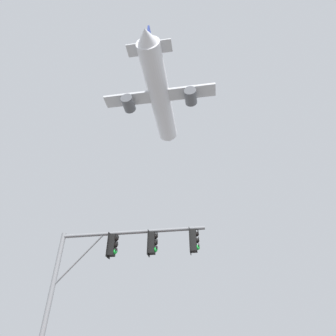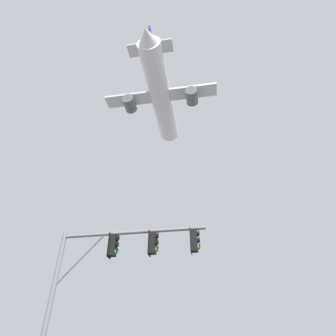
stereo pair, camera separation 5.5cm
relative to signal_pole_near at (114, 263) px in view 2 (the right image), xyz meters
The scene contains 2 objects.
signal_pole_near is the anchor object (origin of this frame).
airplane 41.57m from the signal_pole_near, 88.01° to the left, with size 19.75×25.56×6.96m.
Camera 2 is at (-0.75, -4.46, 1.78)m, focal length 29.71 mm.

